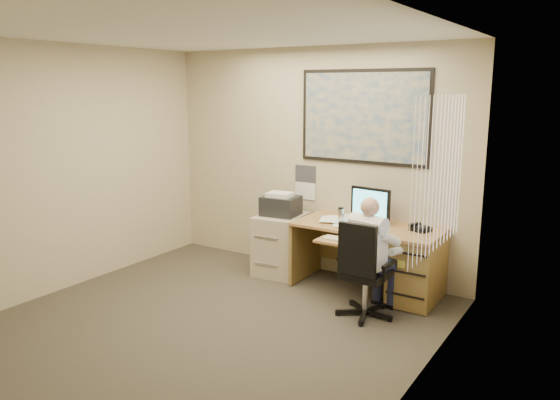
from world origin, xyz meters
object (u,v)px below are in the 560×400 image
Objects in this scene: office_chair at (364,289)px; person at (368,257)px; desk at (396,257)px; filing_cabinet at (281,239)px.

person is (-0.00, 0.08, 0.31)m from office_chair.
desk is 1.59× the size of filing_cabinet.
person reaches higher than office_chair.
filing_cabinet is (-1.46, -0.03, -0.01)m from desk.
filing_cabinet is at bearing -178.94° from desk.
office_chair is 0.32m from person.
desk is at bearing -5.48° from filing_cabinet.
person is at bearing -29.74° from filing_cabinet.
desk is 1.46m from filing_cabinet.
desk reaches higher than office_chair.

